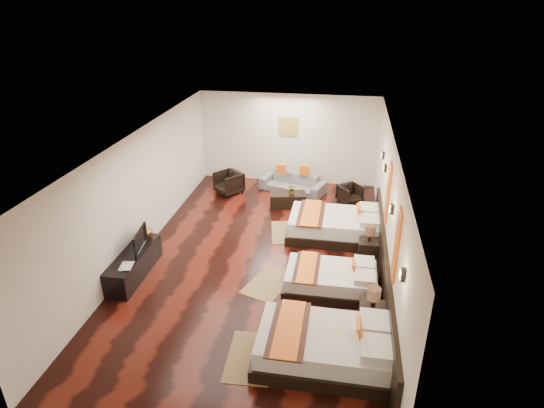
% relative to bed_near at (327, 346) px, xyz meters
% --- Properties ---
extents(floor, '(5.50, 9.50, 0.01)m').
position_rel_bed_near_xyz_m(floor, '(-1.70, 2.94, -0.30)').
color(floor, black).
rests_on(floor, ground).
extents(ceiling, '(5.50, 9.50, 0.01)m').
position_rel_bed_near_xyz_m(ceiling, '(-1.70, 2.94, 2.50)').
color(ceiling, white).
rests_on(ceiling, floor).
extents(back_wall, '(5.50, 0.01, 2.80)m').
position_rel_bed_near_xyz_m(back_wall, '(-1.70, 7.69, 1.10)').
color(back_wall, silver).
rests_on(back_wall, floor).
extents(left_wall, '(0.01, 9.50, 2.80)m').
position_rel_bed_near_xyz_m(left_wall, '(-4.45, 2.94, 1.10)').
color(left_wall, silver).
rests_on(left_wall, floor).
extents(right_wall, '(0.01, 9.50, 2.80)m').
position_rel_bed_near_xyz_m(right_wall, '(1.05, 2.94, 1.10)').
color(right_wall, silver).
rests_on(right_wall, floor).
extents(headboard_panel, '(0.08, 6.60, 0.90)m').
position_rel_bed_near_xyz_m(headboard_panel, '(1.01, 2.14, 0.15)').
color(headboard_panel, black).
rests_on(headboard_panel, floor).
extents(bed_near, '(2.28, 1.43, 0.87)m').
position_rel_bed_near_xyz_m(bed_near, '(0.00, 0.00, 0.00)').
color(bed_near, black).
rests_on(bed_near, floor).
extents(bed_mid, '(1.89, 1.19, 0.72)m').
position_rel_bed_near_xyz_m(bed_mid, '(-0.00, 2.00, -0.05)').
color(bed_mid, black).
rests_on(bed_mid, floor).
extents(bed_far, '(2.35, 1.47, 0.90)m').
position_rel_bed_near_xyz_m(bed_far, '(0.00, 4.25, 0.01)').
color(bed_far, black).
rests_on(bed_far, floor).
extents(nightstand_a, '(0.44, 0.44, 0.88)m').
position_rel_bed_near_xyz_m(nightstand_a, '(0.75, 0.92, 0.01)').
color(nightstand_a, black).
rests_on(nightstand_a, floor).
extents(nightstand_b, '(0.43, 0.43, 0.86)m').
position_rel_bed_near_xyz_m(nightstand_b, '(0.75, 3.29, 0.00)').
color(nightstand_b, black).
rests_on(nightstand_b, floor).
extents(jute_mat_near, '(0.81, 1.24, 0.01)m').
position_rel_bed_near_xyz_m(jute_mat_near, '(-1.25, -0.15, -0.29)').
color(jute_mat_near, olive).
rests_on(jute_mat_near, floor).
extents(jute_mat_mid, '(1.11, 1.38, 0.01)m').
position_rel_bed_near_xyz_m(jute_mat_mid, '(-1.30, 1.99, -0.29)').
color(jute_mat_mid, olive).
rests_on(jute_mat_mid, floor).
extents(jute_mat_far, '(0.97, 1.32, 0.01)m').
position_rel_bed_near_xyz_m(jute_mat_far, '(-1.25, 4.25, -0.29)').
color(jute_mat_far, olive).
rests_on(jute_mat_far, floor).
extents(tv_console, '(0.50, 1.80, 0.55)m').
position_rel_bed_near_xyz_m(tv_console, '(-4.20, 1.81, -0.02)').
color(tv_console, black).
rests_on(tv_console, floor).
extents(tv, '(0.21, 0.82, 0.47)m').
position_rel_bed_near_xyz_m(tv, '(-4.15, 1.97, 0.49)').
color(tv, black).
rests_on(tv, tv_console).
extents(book, '(0.30, 0.36, 0.03)m').
position_rel_bed_near_xyz_m(book, '(-4.20, 1.27, 0.27)').
color(book, black).
rests_on(book, tv_console).
extents(figurine, '(0.33, 0.33, 0.34)m').
position_rel_bed_near_xyz_m(figurine, '(-4.20, 2.49, 0.42)').
color(figurine, brown).
rests_on(figurine, tv_console).
extents(sofa, '(2.10, 1.36, 0.57)m').
position_rel_bed_near_xyz_m(sofa, '(-1.43, 6.83, -0.01)').
color(sofa, slate).
rests_on(sofa, floor).
extents(armchair_left, '(1.01, 1.01, 0.66)m').
position_rel_bed_near_xyz_m(armchair_left, '(-3.32, 6.43, 0.03)').
color(armchair_left, black).
rests_on(armchair_left, floor).
extents(armchair_right, '(0.83, 0.83, 0.55)m').
position_rel_bed_near_xyz_m(armchair_right, '(0.30, 6.31, -0.02)').
color(armchair_right, black).
rests_on(armchair_right, floor).
extents(coffee_table, '(1.07, 0.66, 0.40)m').
position_rel_bed_near_xyz_m(coffee_table, '(-1.43, 5.78, -0.10)').
color(coffee_table, black).
rests_on(coffee_table, floor).
extents(table_plant, '(0.32, 0.30, 0.30)m').
position_rel_bed_near_xyz_m(table_plant, '(-1.31, 5.76, 0.25)').
color(table_plant, '#305D1F').
rests_on(table_plant, coffee_table).
extents(orange_panel_a, '(0.04, 0.40, 1.30)m').
position_rel_bed_near_xyz_m(orange_panel_a, '(1.03, 1.04, 1.40)').
color(orange_panel_a, '#D86014').
rests_on(orange_panel_a, right_wall).
extents(orange_panel_b, '(0.04, 0.40, 1.30)m').
position_rel_bed_near_xyz_m(orange_panel_b, '(1.03, 3.24, 1.40)').
color(orange_panel_b, '#D86014').
rests_on(orange_panel_b, right_wall).
extents(sconce_near, '(0.07, 0.12, 0.18)m').
position_rel_bed_near_xyz_m(sconce_near, '(1.01, -0.06, 1.55)').
color(sconce_near, black).
rests_on(sconce_near, right_wall).
extents(sconce_mid, '(0.07, 0.12, 0.18)m').
position_rel_bed_near_xyz_m(sconce_mid, '(1.01, 2.14, 1.55)').
color(sconce_mid, black).
rests_on(sconce_mid, right_wall).
extents(sconce_far, '(0.07, 0.12, 0.18)m').
position_rel_bed_near_xyz_m(sconce_far, '(1.01, 4.34, 1.55)').
color(sconce_far, black).
rests_on(sconce_far, right_wall).
extents(sconce_lounge, '(0.07, 0.12, 0.18)m').
position_rel_bed_near_xyz_m(sconce_lounge, '(1.01, 5.24, 1.55)').
color(sconce_lounge, black).
rests_on(sconce_lounge, right_wall).
extents(gold_artwork, '(0.60, 0.04, 0.60)m').
position_rel_bed_near_xyz_m(gold_artwork, '(-1.70, 7.67, 1.50)').
color(gold_artwork, '#AD873F').
rests_on(gold_artwork, back_wall).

